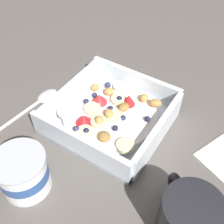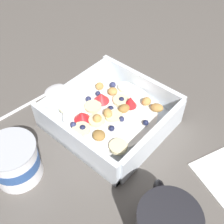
% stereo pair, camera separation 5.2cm
% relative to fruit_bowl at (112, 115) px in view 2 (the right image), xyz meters
% --- Properties ---
extents(ground_plane, '(2.40, 2.40, 0.00)m').
position_rel_fruit_bowl_xyz_m(ground_plane, '(0.00, -0.02, -0.02)').
color(ground_plane, '#56514C').
extents(fruit_bowl, '(0.20, 0.20, 0.06)m').
position_rel_fruit_bowl_xyz_m(fruit_bowl, '(0.00, 0.00, 0.00)').
color(fruit_bowl, white).
rests_on(fruit_bowl, ground).
extents(spoon, '(0.04, 0.17, 0.01)m').
position_rel_fruit_bowl_xyz_m(spoon, '(0.16, 0.04, -0.02)').
color(spoon, silver).
rests_on(spoon, ground).
extents(yogurt_cup, '(0.08, 0.08, 0.07)m').
position_rel_fruit_bowl_xyz_m(yogurt_cup, '(0.04, 0.19, 0.02)').
color(yogurt_cup, white).
rests_on(yogurt_cup, ground).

